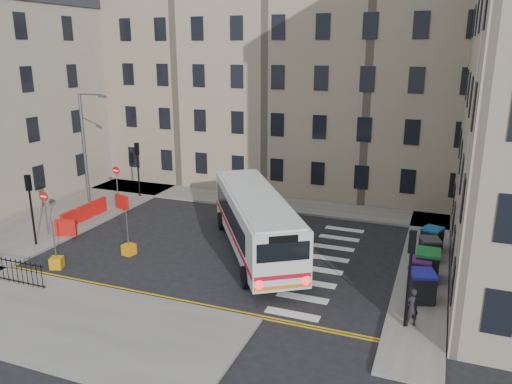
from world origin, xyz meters
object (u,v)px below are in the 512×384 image
Objects in this scene: bus at (255,220)px; wheelie_bin_d at (429,249)px; wheelie_bin_a at (422,286)px; wheelie_bin_c at (427,265)px; wheelie_bin_b at (421,270)px; streetlamp at (85,152)px; pedestrian at (412,307)px; wheelie_bin_e at (432,238)px; bollard_yellow at (129,249)px; bollard_chevron at (57,263)px.

bus reaches higher than wheelie_bin_d.
wheelie_bin_a is 2.40m from wheelie_bin_c.
bus is 9.40m from wheelie_bin_d.
wheelie_bin_b is 0.89× the size of wheelie_bin_d.
streetlamp reaches higher than bus.
wheelie_bin_d is 0.81× the size of pedestrian.
pedestrian is (-0.43, -8.78, 0.19)m from wheelie_bin_e.
bus is 8.05× the size of wheelie_bin_c.
wheelie_bin_b is 2.78m from wheelie_bin_d.
pedestrian is 15.31m from bollard_yellow.
wheelie_bin_e is at bearing -11.71° from bus.
wheelie_bin_a is 1.25× the size of wheelie_bin_b.
wheelie_bin_e is 16.86m from bollard_yellow.
wheelie_bin_c is 2.39× the size of bollard_chevron.
bollard_yellow is (-15.25, -2.04, -0.45)m from wheelie_bin_b.
wheelie_bin_c is at bearing -70.68° from wheelie_bin_e.
bollard_yellow is 3.74m from bollard_chevron.
pedestrian reaches higher than wheelie_bin_b.
wheelie_bin_d is at bearing -0.64° from streetlamp.
streetlamp is 13.57× the size of bollard_chevron.
wheelie_bin_b is at bearing 77.55° from wheelie_bin_a.
wheelie_bin_a is 1.12× the size of wheelie_bin_d.
wheelie_bin_c is 15.70m from bollard_yellow.
streetlamp is at bearing -50.11° from pedestrian.
wheelie_bin_d is at bearing -71.75° from wheelie_bin_e.
streetlamp is 0.71× the size of bus.
bollard_chevron is at bearing -162.59° from wheelie_bin_b.
wheelie_bin_a reaches higher than wheelie_bin_e.
wheelie_bin_b reaches higher than bollard_chevron.
wheelie_bin_d is 16.23m from bollard_yellow.
bollard_yellow is (-15.38, -0.07, -0.54)m from wheelie_bin_a.
streetlamp is at bearing -156.09° from wheelie_bin_e.
bollard_chevron is (-17.94, -5.30, -0.57)m from wheelie_bin_c.
bus is 7.03× the size of pedestrian.
wheelie_bin_a is 2.47× the size of bollard_chevron.
wheelie_bin_d is at bearing -124.49° from pedestrian.
streetlamp is at bearing 172.69° from wheelie_bin_c.
bus reaches higher than pedestrian.
pedestrian is at bearing -72.59° from wheelie_bin_e.
wheelie_bin_c reaches higher than bollard_chevron.
bollard_chevron is (-2.45, -2.84, 0.00)m from bollard_yellow.
wheelie_bin_b is (8.89, -0.88, -1.14)m from bus.
wheelie_bin_b is at bearing 15.39° from bollard_chevron.
wheelie_bin_c is (9.13, -0.46, -1.01)m from bus.
wheelie_bin_b is at bearing 7.61° from bollard_yellow.
wheelie_bin_e is (0.06, 1.67, 0.01)m from wheelie_bin_d.
pedestrian is (-0.26, -2.37, 0.13)m from wheelie_bin_a.
bollard_yellow is at bearing -137.16° from wheelie_bin_e.
wheelie_bin_d is 7.12m from pedestrian.
bus is 19.22× the size of bollard_yellow.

